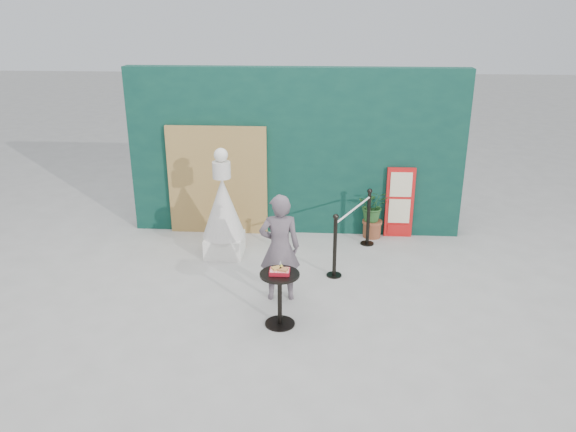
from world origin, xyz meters
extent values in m
plane|color=#ADAAA5|center=(0.00, 0.00, 0.00)|extent=(60.00, 60.00, 0.00)
cube|color=#0A312A|center=(0.00, 3.15, 1.50)|extent=(6.00, 0.30, 3.00)
cube|color=tan|center=(-1.40, 2.94, 1.00)|extent=(1.80, 0.08, 2.00)
imported|color=#65565F|center=(-0.07, 0.48, 0.79)|extent=(0.62, 0.45, 1.58)
cube|color=red|center=(1.90, 2.96, 0.65)|extent=(0.50, 0.06, 1.30)
cube|color=beige|center=(1.90, 2.92, 1.00)|extent=(0.38, 0.02, 0.45)
cube|color=beige|center=(1.90, 2.92, 0.50)|extent=(0.38, 0.02, 0.45)
cube|color=red|center=(1.90, 2.92, 0.15)|extent=(0.38, 0.02, 0.18)
cube|color=white|center=(-1.13, 1.94, 0.17)|extent=(0.62, 0.62, 0.34)
cone|color=silver|center=(-1.13, 1.94, 0.85)|extent=(0.72, 0.72, 1.02)
cylinder|color=silver|center=(-1.13, 1.94, 1.49)|extent=(0.29, 0.29, 0.27)
sphere|color=white|center=(-1.13, 1.94, 1.74)|extent=(0.23, 0.23, 0.23)
cylinder|color=black|center=(-0.01, -0.24, 0.01)|extent=(0.40, 0.40, 0.02)
cylinder|color=black|center=(-0.01, -0.24, 0.36)|extent=(0.06, 0.06, 0.72)
cylinder|color=black|center=(-0.01, -0.24, 0.73)|extent=(0.52, 0.52, 0.03)
cube|color=#B51322|center=(-0.01, -0.24, 0.78)|extent=(0.26, 0.19, 0.05)
cube|color=red|center=(-0.01, -0.24, 0.80)|extent=(0.24, 0.17, 0.00)
cube|color=#D79E4E|center=(-0.05, -0.23, 0.82)|extent=(0.15, 0.14, 0.02)
cube|color=#C08246|center=(0.04, -0.26, 0.82)|extent=(0.13, 0.13, 0.02)
cone|color=yellow|center=(0.01, -0.19, 0.83)|extent=(0.06, 0.06, 0.06)
cylinder|color=brown|center=(1.42, 2.89, 0.13)|extent=(0.32, 0.32, 0.27)
cylinder|color=#965231|center=(1.42, 2.89, 0.29)|extent=(0.36, 0.36, 0.04)
imported|color=#255223|center=(1.42, 2.89, 0.61)|extent=(0.53, 0.46, 0.59)
cylinder|color=black|center=(0.72, 1.24, 0.01)|extent=(0.24, 0.24, 0.02)
cylinder|color=black|center=(0.72, 1.24, 0.48)|extent=(0.06, 0.06, 0.96)
sphere|color=black|center=(0.72, 1.24, 0.99)|extent=(0.09, 0.09, 0.09)
cylinder|color=black|center=(1.32, 2.54, 0.01)|extent=(0.24, 0.24, 0.02)
cylinder|color=black|center=(1.32, 2.54, 0.48)|extent=(0.06, 0.06, 0.96)
sphere|color=black|center=(1.32, 2.54, 0.99)|extent=(0.09, 0.09, 0.09)
cylinder|color=white|center=(1.02, 1.89, 0.88)|extent=(0.63, 1.31, 0.03)
camera|label=1|loc=(0.53, -6.71, 3.96)|focal=35.00mm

